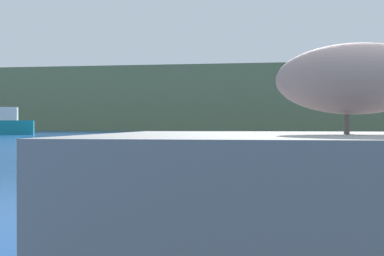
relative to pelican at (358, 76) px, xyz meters
The scene contains 4 objects.
hillside_backdrop 70.24m from the pelican, 89.23° to the left, with size 140.00×13.63×9.45m, color #6B7A51.
pier_dock 0.75m from the pelican, behind, with size 2.98×2.18×0.83m, color slate.
pelican is the anchor object (origin of this frame).
fishing_boat_teal 43.35m from the pelican, 122.14° to the left, with size 5.53×3.66×5.21m.
Camera 1 is at (-1.52, -3.45, 0.89)m, focal length 44.30 mm.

